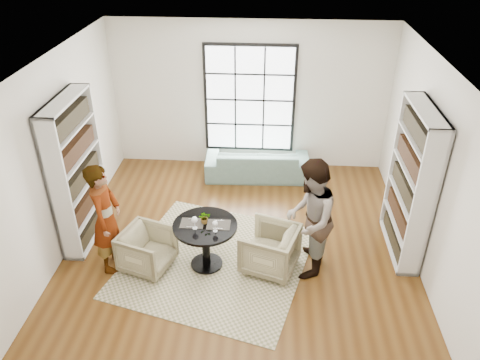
# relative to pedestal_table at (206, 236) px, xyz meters

# --- Properties ---
(ground) EXTENTS (6.00, 6.00, 0.00)m
(ground) POSITION_rel_pedestal_table_xyz_m (0.47, 0.35, -0.55)
(ground) COLOR brown
(room_shell) EXTENTS (6.00, 6.01, 6.00)m
(room_shell) POSITION_rel_pedestal_table_xyz_m (0.47, 0.89, 0.71)
(room_shell) COLOR silver
(room_shell) RESTS_ON ground
(rug) EXTENTS (3.27, 3.27, 0.01)m
(rug) POSITION_rel_pedestal_table_xyz_m (0.13, 0.09, -0.55)
(rug) COLOR tan
(rug) RESTS_ON ground
(pedestal_table) EXTENTS (0.95, 0.95, 0.76)m
(pedestal_table) POSITION_rel_pedestal_table_xyz_m (0.00, 0.00, 0.00)
(pedestal_table) COLOR black
(pedestal_table) RESTS_ON ground
(sofa) EXTENTS (2.10, 0.89, 0.61)m
(sofa) POSITION_rel_pedestal_table_xyz_m (0.67, 2.80, -0.25)
(sofa) COLOR slate
(sofa) RESTS_ON ground
(armchair_left) EXTENTS (0.90, 0.89, 0.65)m
(armchair_left) POSITION_rel_pedestal_table_xyz_m (-0.88, -0.10, -0.23)
(armchair_left) COLOR tan
(armchair_left) RESTS_ON ground
(armchair_right) EXTENTS (0.98, 0.97, 0.71)m
(armchair_right) POSITION_rel_pedestal_table_xyz_m (0.96, 0.01, -0.20)
(armchair_right) COLOR tan
(armchair_right) RESTS_ON ground
(person_left) EXTENTS (0.43, 0.65, 1.75)m
(person_left) POSITION_rel_pedestal_table_xyz_m (-1.43, -0.10, 0.32)
(person_left) COLOR gray
(person_left) RESTS_ON ground
(person_right) EXTENTS (0.86, 1.02, 1.86)m
(person_right) POSITION_rel_pedestal_table_xyz_m (1.51, 0.01, 0.38)
(person_right) COLOR gray
(person_right) RESTS_ON ground
(placemat_left) EXTENTS (0.34, 0.26, 0.01)m
(placemat_left) POSITION_rel_pedestal_table_xyz_m (-0.19, 0.02, 0.21)
(placemat_left) COLOR #282623
(placemat_left) RESTS_ON pedestal_table
(placemat_right) EXTENTS (0.34, 0.26, 0.01)m
(placemat_right) POSITION_rel_pedestal_table_xyz_m (0.20, 0.01, 0.21)
(placemat_right) COLOR #282623
(placemat_right) RESTS_ON pedestal_table
(cutlery_left) EXTENTS (0.14, 0.22, 0.01)m
(cutlery_left) POSITION_rel_pedestal_table_xyz_m (-0.19, 0.02, 0.22)
(cutlery_left) COLOR silver
(cutlery_left) RESTS_ON placemat_left
(cutlery_right) EXTENTS (0.14, 0.22, 0.01)m
(cutlery_right) POSITION_rel_pedestal_table_xyz_m (0.20, 0.01, 0.22)
(cutlery_right) COLOR silver
(cutlery_right) RESTS_ON placemat_right
(wine_glass_left) EXTENTS (0.09, 0.09, 0.20)m
(wine_glass_left) POSITION_rel_pedestal_table_xyz_m (-0.13, -0.10, 0.35)
(wine_glass_left) COLOR silver
(wine_glass_left) RESTS_ON pedestal_table
(wine_glass_right) EXTENTS (0.08, 0.08, 0.18)m
(wine_glass_right) POSITION_rel_pedestal_table_xyz_m (0.17, -0.15, 0.34)
(wine_glass_right) COLOR silver
(wine_glass_right) RESTS_ON pedestal_table
(flower_centerpiece) EXTENTS (0.20, 0.18, 0.19)m
(flower_centerpiece) POSITION_rel_pedestal_table_xyz_m (-0.01, 0.05, 0.30)
(flower_centerpiece) COLOR gray
(flower_centerpiece) RESTS_ON pedestal_table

